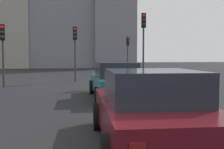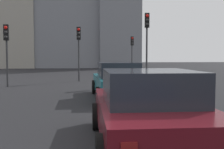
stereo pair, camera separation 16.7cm
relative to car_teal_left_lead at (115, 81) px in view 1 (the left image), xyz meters
The scene contains 9 objects.
car_teal_left_lead is the anchor object (origin of this frame).
car_maroon_left_second 6.36m from the car_teal_left_lead, behind, with size 4.29×2.18×1.50m.
traffic_light_near_left 7.75m from the car_teal_left_lead, 50.06° to the left, with size 0.32×0.29×3.58m.
traffic_light_near_right 6.45m from the car_teal_left_lead, 25.47° to the right, with size 0.33×0.30×4.46m.
traffic_light_far_left 16.69m from the car_teal_left_lead, 12.69° to the right, with size 0.32×0.30×3.79m.
traffic_light_far_right 8.44m from the car_teal_left_lead, 11.92° to the left, with size 0.32×0.29×3.83m.
building_facade_left 34.67m from the car_teal_left_lead, ahead, with size 9.11×6.28×16.24m, color slate.
building_facade_center 37.68m from the car_teal_left_lead, ahead, with size 14.21×11.40×11.99m, color slate.
building_facade_right 37.94m from the car_teal_left_lead, 17.95° to the left, with size 12.02×6.48×10.79m, color gray.
Camera 1 is at (-3.58, 0.09, 1.76)m, focal length 44.17 mm.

